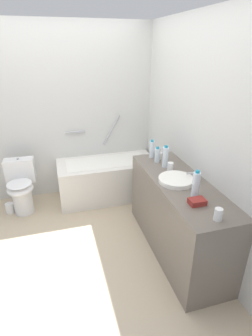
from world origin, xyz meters
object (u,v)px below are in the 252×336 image
toilet_paper_roll (10,208)px  bathtub (107,178)px  sink_basin (176,180)px  water_bottle_3 (152,149)px  toilet (21,186)px  amenity_basket (197,202)px  sink_faucet (195,176)px  water_bottle_2 (165,157)px  water_bottle_0 (196,184)px  water_bottle_1 (157,155)px  drinking_glass_1 (218,214)px  drinking_glass_2 (170,167)px  drinking_glass_0 (159,156)px

toilet_paper_roll → bathtub: bearing=3.3°
sink_basin → water_bottle_3: (-0.01, 0.67, 0.08)m
toilet → toilet_paper_roll: toilet is taller
sink_basin → amenity_basket: size_ratio=2.54×
sink_faucet → toilet_paper_roll: sink_faucet is taller
toilet → bathtub: bearing=94.7°
amenity_basket → sink_basin: bearing=88.9°
bathtub → water_bottle_2: size_ratio=5.58×
sink_faucet → amenity_basket: bearing=-116.8°
bathtub → toilet_paper_roll: 1.41m
water_bottle_3 → amenity_basket: water_bottle_3 is taller
water_bottle_0 → amenity_basket: (-0.05, -0.13, -0.10)m
amenity_basket → toilet_paper_roll: amenity_basket is taller
bathtub → water_bottle_1: bathtub is taller
toilet → water_bottle_3: bearing=71.9°
drinking_glass_1 → amenity_basket: 0.25m
drinking_glass_2 → amenity_basket: size_ratio=0.72×
sink_basin → drinking_glass_2: bearing=79.4°
drinking_glass_1 → water_bottle_1: bearing=91.2°
sink_faucet → water_bottle_2: water_bottle_2 is taller
bathtub → sink_faucet: (0.64, -1.32, 0.58)m
bathtub → sink_basin: 1.50m
sink_basin → drinking_glass_0: size_ratio=4.42×
water_bottle_3 → drinking_glass_0: (0.06, -0.07, -0.06)m
water_bottle_2 → sink_basin: bearing=-95.9°
bathtub → water_bottle_3: bearing=-56.4°
water_bottle_0 → amenity_basket: water_bottle_0 is taller
water_bottle_0 → water_bottle_3: (-0.05, 0.97, -0.02)m
bathtub → water_bottle_0: size_ratio=5.50×
bathtub → toilet_paper_roll: (-1.39, -0.08, -0.23)m
drinking_glass_0 → amenity_basket: bearing=-93.6°
water_bottle_3 → amenity_basket: bearing=-90.1°
bathtub → drinking_glass_2: size_ratio=14.08×
drinking_glass_2 → drinking_glass_1: bearing=-91.0°
water_bottle_3 → drinking_glass_0: water_bottle_3 is taller
drinking_glass_1 → toilet_paper_roll: (-1.85, 1.92, -0.83)m
drinking_glass_0 → water_bottle_0: bearing=-91.0°
bathtub → toilet: bathtub is taller
drinking_glass_0 → toilet_paper_roll: 2.15m
drinking_glass_2 → water_bottle_2: bearing=93.6°
sink_basin → drinking_glass_0: (0.06, 0.60, 0.02)m
water_bottle_0 → toilet_paper_roll: bearing=140.4°
toilet → drinking_glass_1: size_ratio=6.97×
water_bottle_1 → drinking_glass_0: size_ratio=2.34×
sink_basin → water_bottle_2: size_ratio=1.40×
water_bottle_2 → amenity_basket: size_ratio=1.81×
toilet → sink_basin: bearing=54.0°
drinking_glass_0 → sink_faucet: bearing=-76.1°
water_bottle_0 → toilet_paper_roll: 2.58m
toilet_paper_roll → amenity_basket: bearing=-42.6°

